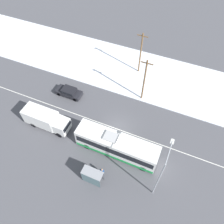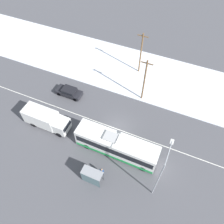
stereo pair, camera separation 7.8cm
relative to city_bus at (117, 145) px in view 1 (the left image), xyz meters
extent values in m
plane|color=#4C4C51|center=(-1.35, 3.41, -1.68)|extent=(120.00, 120.00, 0.00)
cube|color=silver|center=(-1.35, 16.07, -1.62)|extent=(80.00, 12.32, 0.12)
cube|color=silver|center=(-1.35, 3.41, -1.68)|extent=(60.00, 0.12, 0.00)
cube|color=white|center=(0.00, 0.00, 0.06)|extent=(11.07, 2.55, 2.93)
cube|color=black|center=(0.00, 0.00, 0.41)|extent=(10.62, 2.57, 1.11)
cube|color=green|center=(0.00, 0.00, -1.14)|extent=(10.96, 2.57, 0.53)
cube|color=#B2B2B2|center=(-0.83, 0.00, 1.64)|extent=(1.80, 1.40, 0.24)
cylinder|color=black|center=(4.14, -1.14, -1.18)|extent=(1.00, 0.28, 1.00)
cylinder|color=black|center=(4.14, 1.13, -1.18)|extent=(1.00, 0.28, 1.00)
cylinder|color=black|center=(-3.93, -1.14, -1.18)|extent=(1.00, 0.28, 1.00)
cylinder|color=black|center=(-3.93, 1.13, -1.18)|extent=(1.00, 0.28, 1.00)
cube|color=silver|center=(-11.86, -0.04, 0.00)|extent=(4.94, 2.30, 2.38)
cube|color=silver|center=(-8.44, -0.04, -0.26)|extent=(1.90, 2.18, 1.85)
cube|color=black|center=(-7.51, -0.04, 0.11)|extent=(0.06, 1.95, 0.82)
cylinder|color=black|center=(-8.44, -1.06, -1.23)|extent=(0.90, 0.26, 0.90)
cylinder|color=black|center=(-8.44, 0.98, -1.23)|extent=(0.90, 0.26, 0.90)
cylinder|color=black|center=(-12.85, -1.06, -1.23)|extent=(0.90, 0.26, 0.90)
cylinder|color=black|center=(-12.85, 0.98, -1.23)|extent=(0.90, 0.26, 0.90)
cube|color=black|center=(-11.22, 6.50, -1.11)|extent=(4.31, 1.80, 0.69)
cube|color=black|center=(-11.11, 6.50, -0.52)|extent=(2.24, 1.66, 0.50)
cube|color=black|center=(-11.11, 6.50, -0.51)|extent=(2.06, 1.69, 0.40)
cylinder|color=black|center=(-12.67, 5.71, -1.36)|extent=(0.64, 0.22, 0.64)
cylinder|color=black|center=(-12.67, 7.29, -1.36)|extent=(0.64, 0.22, 0.64)
cylinder|color=black|center=(-9.67, 5.71, -1.36)|extent=(0.64, 0.22, 0.64)
cylinder|color=black|center=(-9.67, 7.29, -1.36)|extent=(0.64, 0.22, 0.64)
cylinder|color=#23232D|center=(-0.55, -3.74, -1.31)|extent=(0.11, 0.11, 0.75)
cylinder|color=#23232D|center=(-0.32, -3.74, -1.31)|extent=(0.11, 0.11, 0.75)
cube|color=#19478C|center=(-0.43, -3.74, -0.62)|extent=(0.39, 0.21, 0.62)
sphere|color=tan|center=(-0.43, -3.74, -0.18)|extent=(0.26, 0.26, 0.26)
cylinder|color=#19478C|center=(-0.68, -3.74, -0.66)|extent=(0.10, 0.10, 0.59)
cylinder|color=#19478C|center=(-0.19, -3.74, -0.66)|extent=(0.10, 0.10, 0.59)
cube|color=gray|center=(-1.16, -4.84, 0.69)|extent=(2.56, 1.20, 0.06)
cube|color=slate|center=(-1.16, -5.42, -0.48)|extent=(2.46, 0.04, 2.16)
cylinder|color=#474C51|center=(-2.40, -4.28, -0.51)|extent=(0.08, 0.08, 2.34)
cylinder|color=#474C51|center=(0.08, -4.28, -0.51)|extent=(0.08, 0.08, 2.34)
cylinder|color=#474C51|center=(-2.40, -5.40, -0.51)|extent=(0.08, 0.08, 2.34)
cylinder|color=#474C51|center=(0.08, -5.40, -0.51)|extent=(0.08, 0.08, 2.34)
cylinder|color=#9EA3A8|center=(6.16, -3.40, 2.45)|extent=(0.14, 0.14, 8.26)
cylinder|color=#9EA3A8|center=(6.16, -2.03, 6.43)|extent=(0.10, 2.74, 0.10)
cube|color=silver|center=(6.16, -0.66, 6.36)|extent=(0.36, 0.60, 0.16)
cylinder|color=brown|center=(0.03, 10.53, 2.25)|extent=(0.24, 0.24, 7.86)
cube|color=brown|center=(0.03, 10.53, 5.68)|extent=(1.80, 0.12, 0.12)
cylinder|color=brown|center=(-2.55, 16.46, 2.23)|extent=(0.24, 0.24, 7.83)
cube|color=brown|center=(-2.55, 16.46, 5.65)|extent=(1.80, 0.12, 0.12)
camera|label=1|loc=(4.90, -13.01, 25.50)|focal=35.00mm
camera|label=2|loc=(4.97, -12.97, 25.50)|focal=35.00mm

